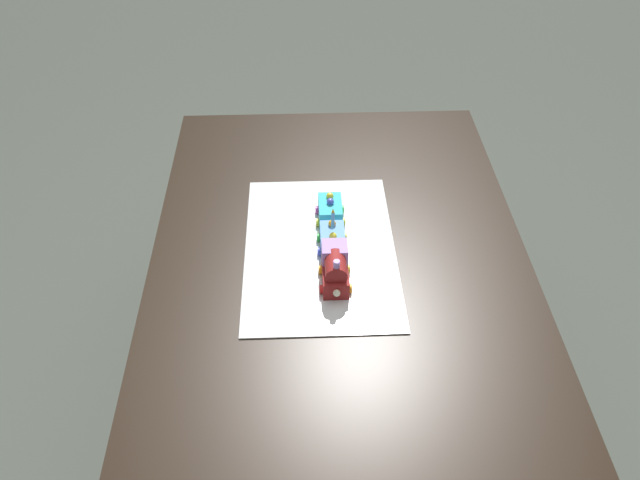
{
  "coord_description": "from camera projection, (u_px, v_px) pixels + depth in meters",
  "views": [
    {
      "loc": [
        -1.25,
        0.1,
        1.9
      ],
      "look_at": [
        0.0,
        0.05,
        0.77
      ],
      "focal_mm": 35.81,
      "sensor_mm": 36.0,
      "label": 1
    }
  ],
  "objects": [
    {
      "name": "birthday_candle",
      "position": [
        333.0,
        218.0,
        1.64
      ],
      "size": [
        0.01,
        0.01,
        0.06
      ],
      "color": "#4CA5E5",
      "rests_on": "cake_car_caboose_sky_blue"
    },
    {
      "name": "dining_table",
      "position": [
        338.0,
        277.0,
        1.78
      ],
      "size": [
        1.4,
        1.0,
        0.74
      ],
      "color": "black",
      "rests_on": "ground"
    },
    {
      "name": "cake_car_gondola_turquoise",
      "position": [
        330.0,
        211.0,
        1.78
      ],
      "size": [
        0.1,
        0.08,
        0.07
      ],
      "color": "#38B7C6",
      "rests_on": "cake_board"
    },
    {
      "name": "cake_locomotive",
      "position": [
        335.0,
        268.0,
        1.58
      ],
      "size": [
        0.14,
        0.08,
        0.12
      ],
      "color": "maroon",
      "rests_on": "cake_board"
    },
    {
      "name": "ground_plane",
      "position": [
        335.0,
        406.0,
        2.2
      ],
      "size": [
        8.0,
        8.0,
        0.0
      ],
      "primitive_type": "plane",
      "color": "#474C44"
    },
    {
      "name": "cake_car_caboose_sky_blue",
      "position": [
        332.0,
        239.0,
        1.69
      ],
      "size": [
        0.1,
        0.08,
        0.07
      ],
      "color": "#669EEA",
      "rests_on": "cake_board"
    },
    {
      "name": "cake_board",
      "position": [
        320.0,
        249.0,
        1.71
      ],
      "size": [
        0.6,
        0.4,
        0.0
      ],
      "primitive_type": "cube",
      "color": "silver",
      "rests_on": "dining_table"
    }
  ]
}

